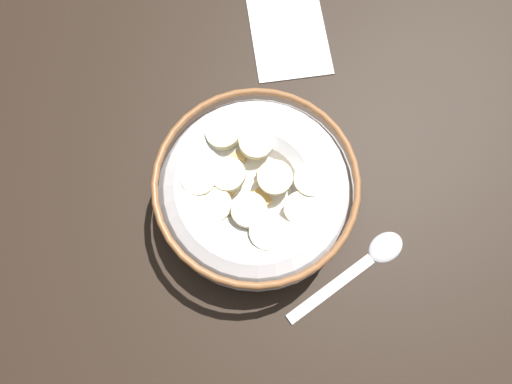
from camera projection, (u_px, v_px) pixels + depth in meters
ground_plane at (256, 203)px, 45.44cm from camera, size 126.83×126.83×2.00cm
cereal_bowl at (256, 191)px, 41.25cm from camera, size 17.70×17.70×6.67cm
spoon at (369, 260)px, 42.58cm from camera, size 6.81×12.73×0.80cm
folded_napkin at (287, 24)px, 49.75cm from camera, size 13.75×8.89×0.30cm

